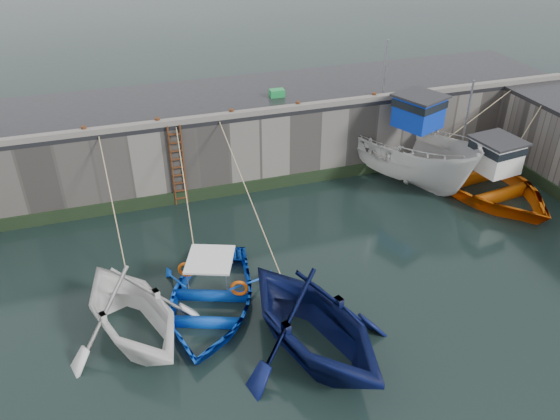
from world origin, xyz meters
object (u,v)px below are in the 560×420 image
object	(u,v)px
bollard_b	(158,122)
bollard_c	(232,113)
boat_near_blacktrim	(311,350)
bollard_d	(298,105)
boat_far_white	(401,151)
fish_crate	(277,93)
bollard_a	(84,130)
ladder	(178,167)
boat_far_orange	(479,178)
bollard_e	(374,96)
boat_near_blue	(210,306)
boat_near_white	(135,335)

from	to	relation	value
bollard_b	bollard_c	distance (m)	2.70
boat_near_blacktrim	bollard_d	size ratio (longest dim) A/B	18.57
boat_far_white	bollard_b	bearing A→B (deg)	151.88
fish_crate	bollard_c	size ratio (longest dim) A/B	2.08
bollard_a	bollard_b	bearing A→B (deg)	0.00
ladder	boat_far_orange	world-z (taller)	boat_far_orange
bollard_b	bollard_c	size ratio (longest dim) A/B	1.00
bollard_c	bollard_b	bearing A→B (deg)	180.00
bollard_e	boat_near_blue	bearing A→B (deg)	-141.63
boat_far_white	bollard_a	size ratio (longest dim) A/B	27.29
boat_near_blue	bollard_c	world-z (taller)	bollard_c
ladder	bollard_e	world-z (taller)	bollard_e
boat_far_orange	bollard_a	world-z (taller)	boat_far_orange
ladder	boat_far_white	bearing A→B (deg)	-3.55
bollard_e	ladder	bearing A→B (deg)	-177.60
ladder	boat_far_orange	distance (m)	11.83
boat_near_blue	bollard_a	xyz separation A→B (m)	(-2.83, 6.47, 3.30)
boat_far_white	bollard_e	size ratio (longest dim) A/B	27.29
boat_near_blacktrim	bollard_b	bearing A→B (deg)	88.90
bollard_d	bollard_a	bearing A→B (deg)	180.00
bollard_d	bollard_b	bearing A→B (deg)	180.00
boat_near_blacktrim	bollard_a	size ratio (longest dim) A/B	18.57
ladder	boat_near_blacktrim	distance (m)	9.03
bollard_d	bollard_e	distance (m)	3.20
fish_crate	bollard_c	xyz separation A→B (m)	(-2.25, -1.53, -0.00)
boat_far_orange	bollard_d	world-z (taller)	boat_far_orange
bollard_c	fish_crate	bearing A→B (deg)	34.30
ladder	fish_crate	size ratio (longest dim) A/B	5.50
boat_near_blue	ladder	bearing A→B (deg)	109.21
boat_far_orange	bollard_e	xyz separation A→B (m)	(-3.50, 2.83, 2.83)
fish_crate	bollard_b	world-z (taller)	fish_crate
boat_near_blue	bollard_e	distance (m)	10.93
bollard_a	boat_near_blue	bearing A→B (deg)	-66.37
boat_near_white	bollard_d	world-z (taller)	bollard_d
boat_far_white	bollard_a	world-z (taller)	boat_far_white
ladder	boat_near_white	xyz separation A→B (m)	(-2.37, -6.64, -1.59)
bollard_b	boat_near_blue	bearing A→B (deg)	-87.08
boat_near_white	fish_crate	size ratio (longest dim) A/B	7.95
boat_near_white	boat_far_orange	distance (m)	14.49
boat_far_white	boat_far_orange	world-z (taller)	boat_far_white
boat_near_blue	bollard_e	xyz separation A→B (m)	(8.17, 6.47, 3.30)
bollard_b	fish_crate	bearing A→B (deg)	17.21
boat_far_white	bollard_e	bearing A→B (deg)	115.53
bollard_d	bollard_e	size ratio (longest dim) A/B	1.00
bollard_b	bollard_a	bearing A→B (deg)	180.00
ladder	bollard_b	distance (m)	1.81
boat_near_blue	bollard_b	size ratio (longest dim) A/B	18.18
boat_far_white	bollard_a	distance (m)	12.23
boat_far_white	bollard_b	distance (m)	9.78
ladder	bollard_e	distance (m)	8.19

